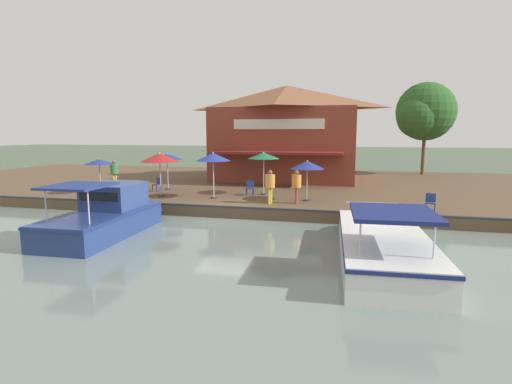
# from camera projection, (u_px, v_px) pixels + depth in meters

# --- Properties ---
(ground_plane) EXTENTS (220.00, 220.00, 0.00)m
(ground_plane) POSITION_uv_depth(u_px,v_px,m) (225.00, 220.00, 19.63)
(ground_plane) COLOR #4C5B47
(quay_deck) EXTENTS (22.00, 56.00, 0.60)m
(quay_deck) POSITION_uv_depth(u_px,v_px,m) (270.00, 186.00, 30.15)
(quay_deck) COLOR brown
(quay_deck) RESTS_ON ground
(quay_edge_fender) EXTENTS (0.20, 50.40, 0.10)m
(quay_edge_fender) POSITION_uv_depth(u_px,v_px,m) (225.00, 207.00, 19.63)
(quay_edge_fender) COLOR #2D2D33
(quay_edge_fender) RESTS_ON quay_deck
(waterfront_restaurant) EXTENTS (9.22, 11.21, 7.30)m
(waterfront_restaurant) POSITION_uv_depth(u_px,v_px,m) (286.00, 132.00, 31.36)
(waterfront_restaurant) COLOR brown
(waterfront_restaurant) RESTS_ON quay_deck
(patio_umbrella_near_quay_edge) EXTENTS (1.71, 1.71, 2.15)m
(patio_umbrella_near_quay_edge) POSITION_uv_depth(u_px,v_px,m) (99.00, 162.00, 23.75)
(patio_umbrella_near_quay_edge) COLOR #B7B7B7
(patio_umbrella_near_quay_edge) RESTS_ON quay_deck
(patio_umbrella_mid_patio_right) EXTENTS (2.24, 2.24, 2.54)m
(patio_umbrella_mid_patio_right) POSITION_uv_depth(u_px,v_px,m) (160.00, 158.00, 22.87)
(patio_umbrella_mid_patio_right) COLOR #B7B7B7
(patio_umbrella_mid_patio_right) RESTS_ON quay_deck
(patio_umbrella_by_entrance) EXTENTS (1.85, 1.85, 2.20)m
(patio_umbrella_by_entrance) POSITION_uv_depth(u_px,v_px,m) (307.00, 165.00, 21.36)
(patio_umbrella_by_entrance) COLOR #B7B7B7
(patio_umbrella_by_entrance) RESTS_ON quay_deck
(patio_umbrella_mid_patio_left) EXTENTS (1.89, 1.89, 2.54)m
(patio_umbrella_mid_patio_left) POSITION_uv_depth(u_px,v_px,m) (264.00, 156.00, 23.55)
(patio_umbrella_mid_patio_left) COLOR #B7B7B7
(patio_umbrella_mid_patio_left) RESTS_ON quay_deck
(patio_umbrella_far_corner) EXTENTS (1.92, 1.92, 2.58)m
(patio_umbrella_far_corner) POSITION_uv_depth(u_px,v_px,m) (213.00, 157.00, 22.14)
(patio_umbrella_far_corner) COLOR #B7B7B7
(patio_umbrella_far_corner) RESTS_ON quay_deck
(patio_umbrella_back_row) EXTENTS (1.91, 1.91, 2.36)m
(patio_umbrella_back_row) POSITION_uv_depth(u_px,v_px,m) (167.00, 157.00, 25.82)
(patio_umbrella_back_row) COLOR #B7B7B7
(patio_umbrella_back_row) RESTS_ON quay_deck
(cafe_chair_facing_river) EXTENTS (0.56, 0.56, 0.85)m
(cafe_chair_facing_river) POSITION_uv_depth(u_px,v_px,m) (108.00, 189.00, 22.69)
(cafe_chair_facing_river) COLOR navy
(cafe_chair_facing_river) RESTS_ON quay_deck
(cafe_chair_far_corner_seat) EXTENTS (0.50, 0.50, 0.85)m
(cafe_chair_far_corner_seat) POSITION_uv_depth(u_px,v_px,m) (250.00, 187.00, 23.54)
(cafe_chair_far_corner_seat) COLOR navy
(cafe_chair_far_corner_seat) RESTS_ON quay_deck
(cafe_chair_back_row_seat) EXTENTS (0.57, 0.57, 0.85)m
(cafe_chair_back_row_seat) POSITION_uv_depth(u_px,v_px,m) (158.00, 184.00, 25.20)
(cafe_chair_back_row_seat) COLOR navy
(cafe_chair_back_row_seat) RESTS_ON quay_deck
(cafe_chair_beside_entrance) EXTENTS (0.52, 0.52, 0.85)m
(cafe_chair_beside_entrance) POSITION_uv_depth(u_px,v_px,m) (430.00, 202.00, 18.58)
(cafe_chair_beside_entrance) COLOR navy
(cafe_chair_beside_entrance) RESTS_ON quay_deck
(person_near_entrance) EXTENTS (0.49, 0.49, 1.74)m
(person_near_entrance) POSITION_uv_depth(u_px,v_px,m) (296.00, 183.00, 20.67)
(person_near_entrance) COLOR #B23338
(person_near_entrance) RESTS_ON quay_deck
(person_at_quay_edge) EXTENTS (0.50, 0.50, 1.76)m
(person_at_quay_edge) POSITION_uv_depth(u_px,v_px,m) (270.00, 182.00, 20.59)
(person_at_quay_edge) COLOR gold
(person_at_quay_edge) RESTS_ON quay_deck
(person_mid_patio) EXTENTS (0.51, 0.51, 1.81)m
(person_mid_patio) POSITION_uv_depth(u_px,v_px,m) (114.00, 170.00, 27.33)
(person_mid_patio) COLOR gold
(person_mid_patio) RESTS_ON quay_deck
(motorboat_second_along) EXTENTS (7.01, 2.69, 2.27)m
(motorboat_second_along) POSITION_uv_depth(u_px,v_px,m) (111.00, 215.00, 16.94)
(motorboat_second_along) COLOR navy
(motorboat_second_along) RESTS_ON river_water
(motorboat_far_downstream) EXTENTS (8.90, 3.07, 2.02)m
(motorboat_far_downstream) POSITION_uv_depth(u_px,v_px,m) (380.00, 239.00, 13.76)
(motorboat_far_downstream) COLOR white
(motorboat_far_downstream) RESTS_ON river_water
(tree_upstream_bank) EXTENTS (5.29, 5.04, 8.02)m
(tree_upstream_bank) POSITION_uv_depth(u_px,v_px,m) (424.00, 113.00, 34.51)
(tree_upstream_bank) COLOR brown
(tree_upstream_bank) RESTS_ON quay_deck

